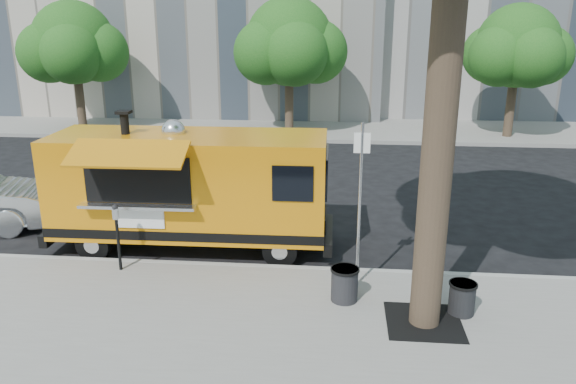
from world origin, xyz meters
name	(u,v)px	position (x,y,z in m)	size (l,w,h in m)	color
ground	(281,254)	(0.00, 0.00, 0.00)	(120.00, 120.00, 0.00)	black
sidewalk	(253,361)	(0.00, -4.00, 0.07)	(60.00, 6.00, 0.15)	gray
curb	(277,270)	(0.00, -0.93, 0.07)	(60.00, 0.14, 0.16)	#999993
far_sidewalk	(313,129)	(0.00, 13.50, 0.07)	(60.00, 5.00, 0.15)	gray
tree_well	(424,322)	(2.60, -2.80, 0.15)	(1.20, 1.20, 0.02)	black
far_tree_a	(74,43)	(-10.00, 12.30, 3.78)	(3.42, 3.42, 5.36)	#33261C
far_tree_b	(289,42)	(-1.00, 12.70, 3.83)	(3.60, 3.60, 5.50)	#33261C
far_tree_c	(517,46)	(8.00, 12.40, 3.72)	(3.24, 3.24, 5.21)	#33261C
sign_post	(360,196)	(1.55, -1.55, 1.85)	(0.28, 0.06, 3.00)	silver
parking_meter	(117,230)	(-3.00, -1.35, 0.98)	(0.11, 0.11, 1.33)	black
food_truck	(189,187)	(-1.99, 0.17, 1.40)	(6.09, 2.84, 2.97)	orange
trash_bin_left	(345,283)	(1.32, -2.18, 0.47)	(0.50, 0.50, 0.60)	black
trash_bin_right	(462,297)	(3.25, -2.46, 0.45)	(0.46, 0.46, 0.55)	black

